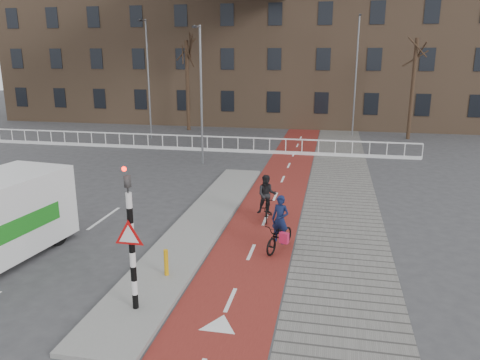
# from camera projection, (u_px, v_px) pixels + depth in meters

# --- Properties ---
(ground) EXTENTS (120.00, 120.00, 0.00)m
(ground) POSITION_uv_depth(u_px,v_px,m) (186.00, 277.00, 13.00)
(ground) COLOR #38383A
(ground) RESTS_ON ground
(bike_lane) EXTENTS (2.50, 60.00, 0.01)m
(bike_lane) POSITION_uv_depth(u_px,v_px,m) (281.00, 185.00, 22.18)
(bike_lane) COLOR maroon
(bike_lane) RESTS_ON ground
(sidewalk) EXTENTS (3.00, 60.00, 0.01)m
(sidewalk) POSITION_uv_depth(u_px,v_px,m) (341.00, 188.00, 21.65)
(sidewalk) COLOR slate
(sidewalk) RESTS_ON ground
(curb_island) EXTENTS (1.80, 16.00, 0.12)m
(curb_island) POSITION_uv_depth(u_px,v_px,m) (201.00, 224.00, 16.91)
(curb_island) COLOR gray
(curb_island) RESTS_ON ground
(traffic_signal) EXTENTS (0.80, 0.80, 3.68)m
(traffic_signal) POSITION_uv_depth(u_px,v_px,m) (131.00, 235.00, 10.69)
(traffic_signal) COLOR black
(traffic_signal) RESTS_ON curb_island
(bollard) EXTENTS (0.12, 0.12, 0.74)m
(bollard) POSITION_uv_depth(u_px,v_px,m) (166.00, 262.00, 12.76)
(bollard) COLOR orange
(bollard) RESTS_ON curb_island
(cyclist_near) EXTENTS (1.12, 1.78, 1.77)m
(cyclist_near) POSITION_uv_depth(u_px,v_px,m) (280.00, 232.00, 14.65)
(cyclist_near) COLOR black
(cyclist_near) RESTS_ON bike_lane
(cyclist_far) EXTENTS (0.79, 1.62, 1.72)m
(cyclist_far) POSITION_uv_depth(u_px,v_px,m) (267.00, 202.00, 17.27)
(cyclist_far) COLOR black
(cyclist_far) RESTS_ON bike_lane
(railing) EXTENTS (28.00, 0.10, 0.99)m
(railing) POSITION_uv_depth(u_px,v_px,m) (192.00, 146.00, 29.97)
(railing) COLOR silver
(railing) RESTS_ON ground
(townhouse_row) EXTENTS (46.00, 10.00, 15.90)m
(townhouse_row) POSITION_uv_depth(u_px,v_px,m) (261.00, 33.00, 41.82)
(townhouse_row) COLOR #7F6047
(townhouse_row) RESTS_ON ground
(tree_mid) EXTENTS (0.30, 0.30, 7.03)m
(tree_mid) POSITION_uv_depth(u_px,v_px,m) (188.00, 86.00, 37.26)
(tree_mid) COLOR #302115
(tree_mid) RESTS_ON ground
(tree_right) EXTENTS (0.26, 0.26, 7.08)m
(tree_right) POSITION_uv_depth(u_px,v_px,m) (412.00, 90.00, 33.19)
(tree_right) COLOR #302115
(tree_right) RESTS_ON ground
(streetlight_near) EXTENTS (0.12, 0.12, 7.47)m
(streetlight_near) POSITION_uv_depth(u_px,v_px,m) (201.00, 97.00, 25.49)
(streetlight_near) COLOR slate
(streetlight_near) RESTS_ON ground
(streetlight_left) EXTENTS (0.12, 0.12, 8.33)m
(streetlight_left) POSITION_uv_depth(u_px,v_px,m) (149.00, 80.00, 33.39)
(streetlight_left) COLOR slate
(streetlight_left) RESTS_ON ground
(streetlight_right) EXTENTS (0.12, 0.12, 8.76)m
(streetlight_right) POSITION_uv_depth(u_px,v_px,m) (356.00, 77.00, 34.48)
(streetlight_right) COLOR slate
(streetlight_right) RESTS_ON ground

